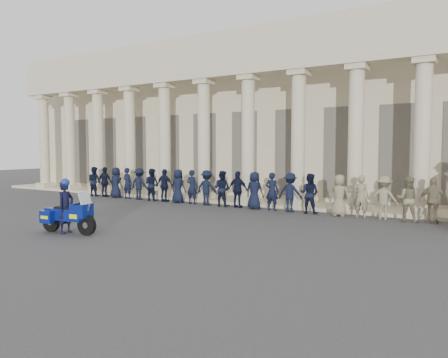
% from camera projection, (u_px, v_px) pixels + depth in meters
% --- Properties ---
extents(ground, '(90.00, 90.00, 0.00)m').
position_uv_depth(ground, '(164.00, 235.00, 13.98)').
color(ground, '#39393C').
rests_on(ground, ground).
extents(building, '(40.00, 12.50, 9.00)m').
position_uv_depth(building, '(321.00, 119.00, 26.19)').
color(building, '#C1B390').
rests_on(building, ground).
extents(officer_rank, '(22.21, 0.65, 1.71)m').
position_uv_depth(officer_rank, '(260.00, 191.00, 19.71)').
color(officer_rank, black).
rests_on(officer_rank, ground).
extents(motorcycle, '(2.16, 0.96, 1.39)m').
position_uv_depth(motorcycle, '(69.00, 215.00, 14.14)').
color(motorcycle, black).
rests_on(motorcycle, ground).
extents(rider, '(0.49, 0.67, 1.80)m').
position_uv_depth(rider, '(66.00, 206.00, 14.17)').
color(rider, black).
rests_on(rider, ground).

